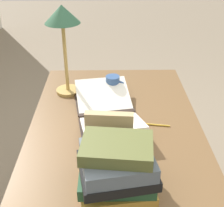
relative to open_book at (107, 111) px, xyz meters
The scene contains 7 objects.
reading_desk 0.15m from the open_book, 145.48° to the right, with size 1.15×0.77×0.76m.
open_book is the anchor object (origin of this frame).
book_stack_tall 0.49m from the open_book, behind, with size 0.25×0.27×0.21m.
book_standing_upright 0.34m from the open_book, behind, with size 0.04×0.17×0.22m.
reading_lamp 0.47m from the open_book, 41.06° to the left, with size 0.17×0.17×0.46m.
coffee_mug 0.22m from the open_book, ahead, with size 0.07×0.10×0.10m.
pencil 0.22m from the open_book, 112.08° to the right, with size 0.03×0.16×0.01m.
Camera 1 is at (-1.19, 0.03, 1.56)m, focal length 50.00 mm.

